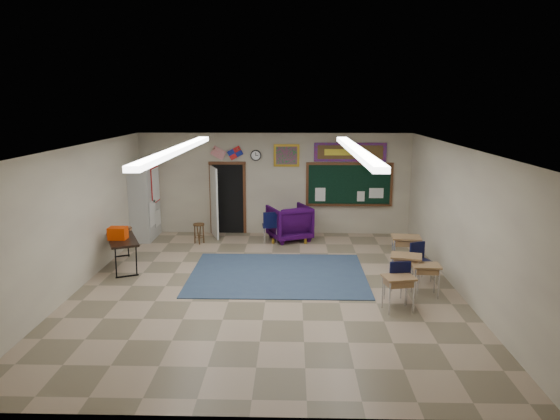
{
  "coord_description": "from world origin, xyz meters",
  "views": [
    {
      "loc": [
        0.53,
        -10.08,
        3.91
      ],
      "look_at": [
        0.23,
        1.5,
        1.37
      ],
      "focal_mm": 32.0,
      "sensor_mm": 36.0,
      "label": 1
    }
  ],
  "objects_px": {
    "student_desk_front_left": "(406,270)",
    "student_desk_front_right": "(405,251)",
    "wooden_stool": "(199,233)",
    "folding_table": "(122,250)",
    "wingback_armchair": "(289,223)"
  },
  "relations": [
    {
      "from": "student_desk_front_left",
      "to": "wooden_stool",
      "type": "bearing_deg",
      "value": 159.78
    },
    {
      "from": "wingback_armchair",
      "to": "student_desk_front_right",
      "type": "height_order",
      "value": "wingback_armchair"
    },
    {
      "from": "student_desk_front_left",
      "to": "student_desk_front_right",
      "type": "distance_m",
      "value": 1.35
    },
    {
      "from": "wooden_stool",
      "to": "student_desk_front_right",
      "type": "bearing_deg",
      "value": -21.18
    },
    {
      "from": "folding_table",
      "to": "wooden_stool",
      "type": "relative_size",
      "value": 3.41
    },
    {
      "from": "student_desk_front_right",
      "to": "wooden_stool",
      "type": "relative_size",
      "value": 1.42
    },
    {
      "from": "folding_table",
      "to": "student_desk_front_right",
      "type": "bearing_deg",
      "value": -24.82
    },
    {
      "from": "student_desk_front_left",
      "to": "student_desk_front_right",
      "type": "xyz_separation_m",
      "value": [
        0.29,
        1.32,
        0.02
      ]
    },
    {
      "from": "wingback_armchair",
      "to": "student_desk_front_right",
      "type": "xyz_separation_m",
      "value": [
        2.76,
        -2.51,
        -0.05
      ]
    },
    {
      "from": "student_desk_front_right",
      "to": "wooden_stool",
      "type": "bearing_deg",
      "value": 164.26
    },
    {
      "from": "wingback_armchair",
      "to": "wooden_stool",
      "type": "height_order",
      "value": "wingback_armchair"
    },
    {
      "from": "folding_table",
      "to": "student_desk_front_left",
      "type": "bearing_deg",
      "value": -36.38
    },
    {
      "from": "wingback_armchair",
      "to": "wooden_stool",
      "type": "xyz_separation_m",
      "value": [
        -2.52,
        -0.46,
        -0.21
      ]
    },
    {
      "from": "student_desk_front_right",
      "to": "wooden_stool",
      "type": "xyz_separation_m",
      "value": [
        -5.28,
        2.05,
        -0.16
      ]
    },
    {
      "from": "student_desk_front_right",
      "to": "wingback_armchair",
      "type": "bearing_deg",
      "value": 143.22
    }
  ]
}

